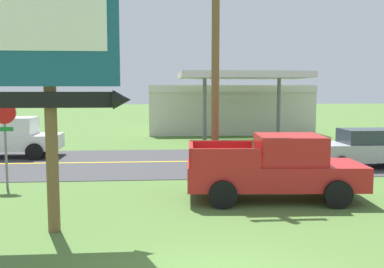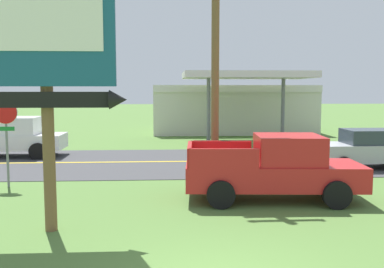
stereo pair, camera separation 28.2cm
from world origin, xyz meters
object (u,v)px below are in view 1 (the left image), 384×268
at_px(utility_pole, 215,47).
at_px(gas_station, 228,107).
at_px(pickup_white_on_road, 7,138).
at_px(stop_sign, 5,128).
at_px(motel_sign, 50,58).
at_px(car_silver_near_lane, 364,148).
at_px(pickup_red_parked_on_lawn, 276,168).

bearing_deg(utility_pole, gas_station, 79.65).
bearing_deg(pickup_white_on_road, stop_sign, -71.84).
bearing_deg(utility_pole, stop_sign, 176.06).
bearing_deg(gas_station, stop_sign, -119.56).
height_order(motel_sign, stop_sign, motel_sign).
xyz_separation_m(utility_pole, car_silver_near_lane, (6.81, 3.33, -3.87)).
xyz_separation_m(pickup_white_on_road, car_silver_near_lane, (16.05, -4.00, -0.13)).
relative_size(stop_sign, utility_pole, 0.34).
distance_m(stop_sign, pickup_red_parked_on_lawn, 8.97).
xyz_separation_m(utility_pole, pickup_white_on_road, (-9.24, 7.33, -3.74)).
bearing_deg(pickup_white_on_road, motel_sign, -67.04).
bearing_deg(utility_pole, pickup_red_parked_on_lawn, -46.51).
relative_size(gas_station, pickup_red_parked_on_lawn, 2.25).
distance_m(motel_sign, pickup_red_parked_on_lawn, 7.17).
height_order(utility_pole, gas_station, utility_pole).
height_order(motel_sign, car_silver_near_lane, motel_sign).
bearing_deg(stop_sign, gas_station, 60.44).
bearing_deg(stop_sign, utility_pole, -3.94).
distance_m(gas_station, pickup_white_on_road, 17.21).
xyz_separation_m(gas_station, pickup_red_parked_on_lawn, (-1.82, -20.62, -0.98)).
bearing_deg(pickup_red_parked_on_lawn, car_silver_near_lane, 44.30).
bearing_deg(motel_sign, stop_sign, 119.17).
relative_size(stop_sign, pickup_red_parked_on_lawn, 0.55).
xyz_separation_m(stop_sign, car_silver_near_lane, (13.81, 2.85, -1.20)).
bearing_deg(motel_sign, utility_pole, 45.70).
bearing_deg(gas_station, car_silver_near_lane, -77.83).
xyz_separation_m(pickup_red_parked_on_lawn, car_silver_near_lane, (5.17, 5.05, -0.13)).
distance_m(motel_sign, car_silver_near_lane, 13.88).
relative_size(utility_pole, car_silver_near_lane, 2.09).
bearing_deg(pickup_red_parked_on_lawn, gas_station, 84.97).
relative_size(motel_sign, car_silver_near_lane, 1.42).
bearing_deg(car_silver_near_lane, utility_pole, -153.95).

